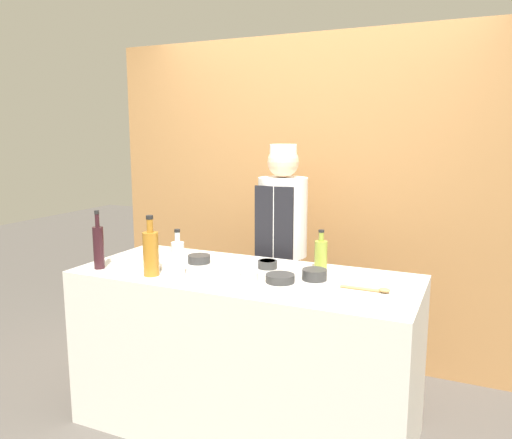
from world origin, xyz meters
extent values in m
plane|color=#4C4742|center=(0.00, 0.00, 0.00)|extent=(14.00, 14.00, 0.00)
cube|color=olive|center=(0.00, 1.17, 1.20)|extent=(3.22, 0.18, 2.40)
cube|color=beige|center=(0.00, 0.00, 0.46)|extent=(1.90, 0.78, 0.93)
cylinder|color=#2D2D2D|center=(-0.35, 0.10, 0.95)|extent=(0.14, 0.14, 0.05)
cylinder|color=#703384|center=(-0.35, 0.10, 0.97)|extent=(0.11, 0.11, 0.01)
cylinder|color=#2D2D2D|center=(0.39, 0.04, 0.96)|extent=(0.13, 0.13, 0.06)
cylinder|color=orange|center=(0.39, 0.04, 0.98)|extent=(0.11, 0.11, 0.02)
cylinder|color=#2D2D2D|center=(0.24, -0.07, 0.95)|extent=(0.15, 0.15, 0.04)
cylinder|color=yellow|center=(0.24, -0.07, 0.96)|extent=(0.13, 0.13, 0.01)
cylinder|color=#2D2D2D|center=(0.07, 0.15, 0.95)|extent=(0.11, 0.11, 0.05)
cylinder|color=brown|center=(0.07, 0.15, 0.97)|extent=(0.09, 0.09, 0.01)
cube|color=white|center=(-0.63, -0.04, 0.94)|extent=(0.38, 0.19, 0.02)
cylinder|color=silver|center=(-0.31, -0.19, 1.02)|extent=(0.07, 0.07, 0.19)
cylinder|color=silver|center=(-0.31, -0.19, 1.14)|extent=(0.03, 0.03, 0.06)
cylinder|color=black|center=(-0.31, -0.19, 1.18)|extent=(0.03, 0.03, 0.02)
cylinder|color=#9E661E|center=(-0.45, -0.24, 1.05)|extent=(0.09, 0.09, 0.24)
cylinder|color=#9E661E|center=(-0.45, -0.24, 1.20)|extent=(0.03, 0.03, 0.07)
cylinder|color=black|center=(-0.45, -0.24, 1.25)|extent=(0.04, 0.04, 0.02)
cylinder|color=black|center=(-0.81, -0.25, 1.05)|extent=(0.06, 0.06, 0.24)
cylinder|color=black|center=(-0.81, -0.25, 1.21)|extent=(0.02, 0.02, 0.07)
cylinder|color=black|center=(-0.81, -0.25, 1.26)|extent=(0.03, 0.03, 0.02)
cylinder|color=olive|center=(0.36, 0.25, 1.01)|extent=(0.07, 0.07, 0.17)
cylinder|color=olive|center=(0.36, 0.25, 1.12)|extent=(0.03, 0.03, 0.05)
cylinder|color=black|center=(0.36, 0.25, 1.15)|extent=(0.03, 0.03, 0.01)
cylinder|color=silver|center=(0.13, -0.21, 0.97)|extent=(0.09, 0.09, 0.08)
cylinder|color=#B2844C|center=(0.66, -0.03, 0.94)|extent=(0.20, 0.02, 0.02)
ellipsoid|color=#B2844C|center=(0.77, -0.03, 0.94)|extent=(0.06, 0.04, 0.02)
cylinder|color=#28282D|center=(-0.04, 0.67, 0.44)|extent=(0.24, 0.24, 0.88)
cylinder|color=silver|center=(-0.04, 0.67, 1.14)|extent=(0.33, 0.33, 0.53)
cube|color=black|center=(-0.04, 0.51, 1.12)|extent=(0.26, 0.02, 0.49)
sphere|color=beige|center=(-0.04, 0.67, 1.51)|extent=(0.21, 0.21, 0.21)
cylinder|color=white|center=(-0.04, 0.67, 1.59)|extent=(0.18, 0.18, 0.07)
camera|label=1|loc=(1.16, -2.41, 1.69)|focal=35.00mm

